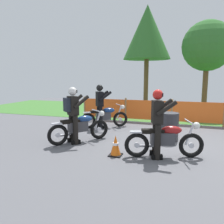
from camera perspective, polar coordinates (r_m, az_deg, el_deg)
The scene contains 13 objects.
ground at distance 7.01m, azimuth 13.16°, elevation -7.95°, with size 24.00×24.00×0.02m, color #5B5B60.
grass_verge at distance 13.19m, azimuth 15.49°, elevation -0.10°, with size 24.00×6.42×0.01m, color #427A33.
barrier_fence at distance 9.94m, azimuth 14.80°, elevation 0.19°, with size 8.17×0.08×1.05m.
tree_leftmost at distance 14.74m, azimuth 8.82°, elevation 19.09°, with size 2.89×2.89×6.26m.
tree_near_left at distance 13.63m, azimuth 22.86°, elevation 14.96°, with size 2.67×2.67×4.95m.
motorcycle_lead at distance 7.02m, azimuth -8.08°, elevation -3.83°, with size 1.37×1.60×0.95m.
motorcycle_trailing at distance 5.80m, azimuth 13.10°, elevation -6.77°, with size 1.91×0.79×0.93m.
motorcycle_third at distance 8.91m, azimuth -1.84°, elevation -1.14°, with size 1.64×1.18×0.91m.
rider_lead at distance 6.84m, azimuth -9.82°, elevation 0.00°, with size 0.75×0.78×1.69m.
rider_trailing at distance 5.65m, azimuth 11.39°, elevation -2.26°, with size 0.67×0.66×1.69m.
rider_third at distance 8.79m, azimuth -3.02°, elevation 1.85°, with size 0.73×0.72×1.69m.
traffic_cone at distance 5.81m, azimuth 0.90°, elevation -8.46°, with size 0.32×0.32×0.53m.
spare_drum at distance 7.35m, azimuth 14.14°, elevation -3.58°, with size 0.58×0.58×0.88m, color #2D2D33.
Camera 1 is at (0.50, -6.70, 1.99)m, focal length 36.39 mm.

